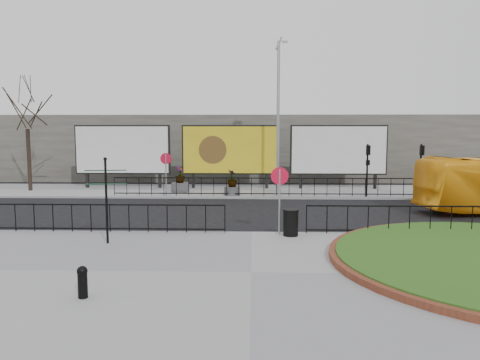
{
  "coord_description": "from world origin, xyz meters",
  "views": [
    {
      "loc": [
        0.07,
        -17.25,
        3.96
      ],
      "look_at": [
        -0.49,
        1.33,
        1.93
      ],
      "focal_mm": 35.0,
      "sensor_mm": 36.0,
      "label": 1
    }
  ],
  "objects_px": {
    "lamp_post": "(278,114)",
    "bollard": "(83,280)",
    "planter_a": "(180,183)",
    "litter_bin": "(291,222)",
    "billboard_mid": "(230,150)",
    "planter_b": "(232,185)",
    "fingerpost_sign": "(106,192)"
  },
  "relations": [
    {
      "from": "billboard_mid",
      "to": "lamp_post",
      "type": "distance_m",
      "value": 4.23
    },
    {
      "from": "lamp_post",
      "to": "bollard",
      "type": "distance_m",
      "value": 19.29
    },
    {
      "from": "billboard_mid",
      "to": "fingerpost_sign",
      "type": "height_order",
      "value": "billboard_mid"
    },
    {
      "from": "billboard_mid",
      "to": "lamp_post",
      "type": "bearing_deg",
      "value": -33.25
    },
    {
      "from": "bollard",
      "to": "litter_bin",
      "type": "relative_size",
      "value": 0.78
    },
    {
      "from": "lamp_post",
      "to": "planter_b",
      "type": "distance_m",
      "value": 5.11
    },
    {
      "from": "lamp_post",
      "to": "litter_bin",
      "type": "distance_m",
      "value": 12.35
    },
    {
      "from": "lamp_post",
      "to": "bollard",
      "type": "relative_size",
      "value": 12.36
    },
    {
      "from": "fingerpost_sign",
      "to": "planter_b",
      "type": "distance_m",
      "value": 12.26
    },
    {
      "from": "billboard_mid",
      "to": "fingerpost_sign",
      "type": "xyz_separation_m",
      "value": [
        -3.37,
        -14.9,
        -0.72
      ]
    },
    {
      "from": "planter_a",
      "to": "bollard",
      "type": "bearing_deg",
      "value": -88.05
    },
    {
      "from": "lamp_post",
      "to": "planter_a",
      "type": "distance_m",
      "value": 7.27
    },
    {
      "from": "fingerpost_sign",
      "to": "litter_bin",
      "type": "height_order",
      "value": "fingerpost_sign"
    },
    {
      "from": "bollard",
      "to": "planter_a",
      "type": "height_order",
      "value": "planter_a"
    },
    {
      "from": "litter_bin",
      "to": "planter_b",
      "type": "bearing_deg",
      "value": 104.14
    },
    {
      "from": "billboard_mid",
      "to": "litter_bin",
      "type": "xyz_separation_m",
      "value": [
        2.9,
        -13.58,
        -1.99
      ]
    },
    {
      "from": "litter_bin",
      "to": "lamp_post",
      "type": "bearing_deg",
      "value": 89.48
    },
    {
      "from": "planter_a",
      "to": "planter_b",
      "type": "height_order",
      "value": "planter_a"
    },
    {
      "from": "bollard",
      "to": "planter_a",
      "type": "xyz_separation_m",
      "value": [
        -0.61,
        18.04,
        0.12
      ]
    },
    {
      "from": "litter_bin",
      "to": "planter_a",
      "type": "distance_m",
      "value": 13.0
    },
    {
      "from": "fingerpost_sign",
      "to": "planter_b",
      "type": "bearing_deg",
      "value": 66.8
    },
    {
      "from": "billboard_mid",
      "to": "bollard",
      "type": "bearing_deg",
      "value": -96.65
    },
    {
      "from": "fingerpost_sign",
      "to": "lamp_post",
      "type": "bearing_deg",
      "value": 58.04
    },
    {
      "from": "litter_bin",
      "to": "planter_a",
      "type": "xyz_separation_m",
      "value": [
        -5.85,
        11.61,
        0.04
      ]
    },
    {
      "from": "fingerpost_sign",
      "to": "planter_b",
      "type": "height_order",
      "value": "fingerpost_sign"
    },
    {
      "from": "lamp_post",
      "to": "planter_a",
      "type": "relative_size",
      "value": 5.91
    },
    {
      "from": "lamp_post",
      "to": "litter_bin",
      "type": "xyz_separation_m",
      "value": [
        -0.11,
        -11.61,
        -4.22
      ]
    },
    {
      "from": "lamp_post",
      "to": "planter_a",
      "type": "bearing_deg",
      "value": 180.0
    },
    {
      "from": "fingerpost_sign",
      "to": "litter_bin",
      "type": "distance_m",
      "value": 6.53
    },
    {
      "from": "planter_a",
      "to": "litter_bin",
      "type": "bearing_deg",
      "value": -63.26
    },
    {
      "from": "billboard_mid",
      "to": "planter_b",
      "type": "height_order",
      "value": "billboard_mid"
    },
    {
      "from": "planter_b",
      "to": "bollard",
      "type": "bearing_deg",
      "value": -98.93
    }
  ]
}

